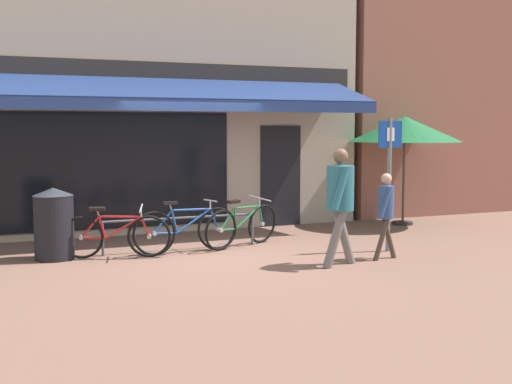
% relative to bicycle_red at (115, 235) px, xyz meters
% --- Properties ---
extents(ground_plane, '(160.00, 160.00, 0.00)m').
position_rel_bicycle_red_xyz_m(ground_plane, '(1.49, -0.32, -0.37)').
color(ground_plane, brown).
extents(shop_front, '(8.90, 4.55, 5.84)m').
position_rel_bicycle_red_xyz_m(shop_front, '(1.16, 3.65, 2.54)').
color(shop_front, tan).
rests_on(shop_front, ground_plane).
extents(neighbour_building, '(6.79, 4.00, 6.98)m').
position_rel_bicycle_red_xyz_m(neighbour_building, '(9.20, 4.16, 3.12)').
color(neighbour_building, '#8E5647').
rests_on(neighbour_building, ground_plane).
extents(bike_rack_rail, '(2.69, 0.04, 0.57)m').
position_rel_bicycle_red_xyz_m(bike_rack_rail, '(1.14, 0.27, 0.09)').
color(bike_rack_rail, '#47494F').
rests_on(bike_rack_rail, ground_plane).
extents(bicycle_red, '(1.71, 0.73, 0.85)m').
position_rel_bicycle_red_xyz_m(bicycle_red, '(0.00, 0.00, 0.00)').
color(bicycle_red, black).
rests_on(bicycle_red, ground_plane).
extents(bicycle_blue, '(1.84, 0.52, 0.87)m').
position_rel_bicycle_red_xyz_m(bicycle_blue, '(1.17, 0.03, 0.02)').
color(bicycle_blue, black).
rests_on(bicycle_blue, ground_plane).
extents(bicycle_green, '(1.62, 0.82, 0.86)m').
position_rel_bicycle_red_xyz_m(bicycle_green, '(2.21, 0.17, 0.01)').
color(bicycle_green, black).
rests_on(bicycle_green, ground_plane).
extents(pedestrian_adult, '(0.65, 0.64, 1.77)m').
position_rel_bicycle_red_xyz_m(pedestrian_adult, '(3.01, -1.80, 0.70)').
color(pedestrian_adult, slate).
rests_on(pedestrian_adult, ground_plane).
extents(pedestrian_child, '(0.48, 0.33, 1.36)m').
position_rel_bicycle_red_xyz_m(pedestrian_child, '(3.91, -1.65, 0.47)').
color(pedestrian_child, '#47382D').
rests_on(pedestrian_child, ground_plane).
extents(litter_bin, '(0.62, 0.62, 1.13)m').
position_rel_bicycle_red_xyz_m(litter_bin, '(-0.89, 0.31, 0.20)').
color(litter_bin, black).
rests_on(litter_bin, ground_plane).
extents(parking_sign, '(0.44, 0.07, 2.23)m').
position_rel_bicycle_red_xyz_m(parking_sign, '(4.33, -1.10, 1.00)').
color(parking_sign, slate).
rests_on(parking_sign, ground_plane).
extents(cafe_parasol, '(2.37, 2.37, 2.30)m').
position_rel_bicycle_red_xyz_m(cafe_parasol, '(6.32, 1.32, 1.65)').
color(cafe_parasol, '#4C3D2D').
rests_on(cafe_parasol, ground_plane).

